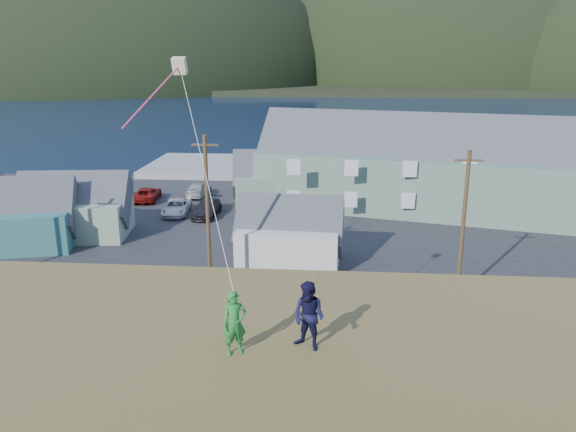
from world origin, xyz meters
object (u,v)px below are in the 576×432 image
object	(u,v)px
shed_white	(290,233)
kite_flyer_green	(234,323)
shed_palegreen_far	(282,179)
kite_flyer_navy	(309,316)
wharf	(251,167)
lodge	(425,167)
shed_palegreen_near	(74,208)
shed_teal	(19,217)

from	to	relation	value
shed_white	kite_flyer_green	xyz separation A→B (m)	(0.60, -25.03, 5.73)
shed_palegreen_far	kite_flyer_navy	distance (m)	42.07
wharf	shed_white	world-z (taller)	shed_white
lodge	kite_flyer_navy	world-z (taller)	lodge
wharf	shed_palegreen_far	distance (m)	17.43
lodge	shed_palegreen_far	xyz separation A→B (m)	(-13.56, 1.67, -1.78)
shed_palegreen_far	shed_palegreen_near	bearing A→B (deg)	-150.84
shed_palegreen_near	kite_flyer_green	size ratio (longest dim) A/B	5.76
wharf	lodge	distance (m)	26.59
kite_flyer_navy	shed_palegreen_near	bearing A→B (deg)	154.15
shed_palegreen_far	kite_flyer_navy	world-z (taller)	kite_flyer_navy
wharf	kite_flyer_navy	size ratio (longest dim) A/B	14.66
wharf	kite_flyer_green	distance (m)	59.31
shed_teal	kite_flyer_navy	bearing A→B (deg)	-63.33
shed_teal	shed_palegreen_near	world-z (taller)	shed_teal
shed_white	lodge	bearing A→B (deg)	55.85
shed_palegreen_near	shed_palegreen_far	bearing A→B (deg)	29.87
shed_palegreen_near	shed_palegreen_far	world-z (taller)	shed_palegreen_far
kite_flyer_green	shed_white	bearing A→B (deg)	64.86
shed_palegreen_near	shed_teal	bearing A→B (deg)	-144.32
lodge	shed_palegreen_far	world-z (taller)	lodge
kite_flyer_green	kite_flyer_navy	world-z (taller)	kite_flyer_navy
lodge	shed_teal	world-z (taller)	lodge
shed_palegreen_far	kite_flyer_navy	size ratio (longest dim) A/B	5.84
shed_palegreen_far	kite_flyer_green	distance (m)	42.30
lodge	shed_teal	size ratio (longest dim) A/B	3.45
shed_palegreen_near	kite_flyer_green	bearing A→B (deg)	-65.62
shed_palegreen_far	kite_flyer_green	bearing A→B (deg)	-94.47
wharf	shed_white	xyz separation A→B (m)	(7.61, -33.22, 1.84)
shed_palegreen_near	wharf	bearing A→B (deg)	62.80
kite_flyer_green	kite_flyer_navy	xyz separation A→B (m)	(1.80, 0.40, 0.06)
wharf	shed_teal	xyz separation A→B (m)	(-13.26, -31.23, 2.00)
shed_palegreen_near	shed_palegreen_far	distance (m)	19.87
shed_palegreen_near	kite_flyer_green	world-z (taller)	kite_flyer_green
wharf	shed_white	bearing A→B (deg)	-77.09
shed_teal	shed_palegreen_far	distance (m)	23.98
lodge	shed_palegreen_far	size ratio (longest dim) A/B	3.16
wharf	shed_palegreen_far	bearing A→B (deg)	-71.21
shed_teal	lodge	bearing A→B (deg)	7.63
shed_white	shed_palegreen_far	xyz separation A→B (m)	(-2.04, 16.83, 0.21)
lodge	shed_teal	xyz separation A→B (m)	(-32.39, -13.17, -1.83)
shed_white	kite_flyer_navy	bearing A→B (deg)	-81.35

